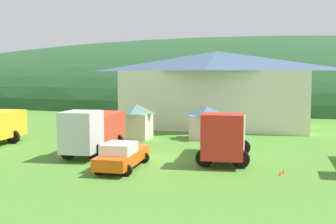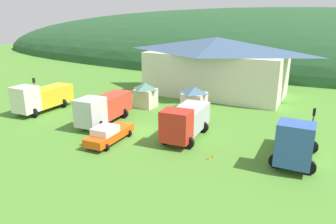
{
  "view_description": "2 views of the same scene",
  "coord_description": "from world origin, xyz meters",
  "px_view_note": "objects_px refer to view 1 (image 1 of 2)",
  "views": [
    {
      "loc": [
        8.19,
        -26.68,
        5.69
      ],
      "look_at": [
        0.27,
        2.27,
        2.97
      ],
      "focal_mm": 44.91,
      "sensor_mm": 36.0,
      "label": 1
    },
    {
      "loc": [
        15.7,
        -24.03,
        10.97
      ],
      "look_at": [
        2.19,
        1.83,
        1.88
      ],
      "focal_mm": 33.17,
      "sensor_mm": 36.0,
      "label": 2
    }
  ],
  "objects_px": {
    "depot_building": "(217,88)",
    "play_shed_pink": "(206,122)",
    "crane_truck_red": "(225,135)",
    "traffic_cone_mid_row": "(284,173)",
    "traffic_cone_near_pickup": "(280,176)",
    "play_shed_cream": "(137,121)",
    "service_pickup_orange": "(122,155)",
    "tow_truck_silver": "(93,130)"
  },
  "relations": [
    {
      "from": "service_pickup_orange",
      "to": "crane_truck_red",
      "type": "bearing_deg",
      "value": 123.92
    },
    {
      "from": "play_shed_cream",
      "to": "crane_truck_red",
      "type": "distance_m",
      "value": 11.24
    },
    {
      "from": "play_shed_pink",
      "to": "traffic_cone_mid_row",
      "type": "xyz_separation_m",
      "value": [
        6.54,
        -11.47,
        -1.49
      ]
    },
    {
      "from": "crane_truck_red",
      "to": "traffic_cone_mid_row",
      "type": "xyz_separation_m",
      "value": [
        3.75,
        -2.77,
        -1.72
      ]
    },
    {
      "from": "depot_building",
      "to": "tow_truck_silver",
      "type": "relative_size",
      "value": 2.63
    },
    {
      "from": "depot_building",
      "to": "service_pickup_orange",
      "type": "distance_m",
      "value": 22.23
    },
    {
      "from": "play_shed_pink",
      "to": "traffic_cone_mid_row",
      "type": "distance_m",
      "value": 13.28
    },
    {
      "from": "crane_truck_red",
      "to": "traffic_cone_near_pickup",
      "type": "relative_size",
      "value": 11.73
    },
    {
      "from": "play_shed_cream",
      "to": "service_pickup_orange",
      "type": "distance_m",
      "value": 11.73
    },
    {
      "from": "tow_truck_silver",
      "to": "traffic_cone_near_pickup",
      "type": "height_order",
      "value": "tow_truck_silver"
    },
    {
      "from": "traffic_cone_mid_row",
      "to": "play_shed_cream",
      "type": "bearing_deg",
      "value": 141.48
    },
    {
      "from": "play_shed_cream",
      "to": "traffic_cone_near_pickup",
      "type": "bearing_deg",
      "value": -40.49
    },
    {
      "from": "play_shed_cream",
      "to": "crane_truck_red",
      "type": "height_order",
      "value": "crane_truck_red"
    },
    {
      "from": "traffic_cone_near_pickup",
      "to": "tow_truck_silver",
      "type": "bearing_deg",
      "value": 166.37
    },
    {
      "from": "play_shed_cream",
      "to": "traffic_cone_near_pickup",
      "type": "relative_size",
      "value": 5.09
    },
    {
      "from": "depot_building",
      "to": "play_shed_cream",
      "type": "bearing_deg",
      "value": -117.01
    },
    {
      "from": "play_shed_pink",
      "to": "traffic_cone_mid_row",
      "type": "height_order",
      "value": "play_shed_pink"
    },
    {
      "from": "tow_truck_silver",
      "to": "play_shed_cream",
      "type": "bearing_deg",
      "value": 170.67
    },
    {
      "from": "tow_truck_silver",
      "to": "traffic_cone_mid_row",
      "type": "xyz_separation_m",
      "value": [
        13.09,
        -2.57,
        -1.75
      ]
    },
    {
      "from": "play_shed_cream",
      "to": "crane_truck_red",
      "type": "relative_size",
      "value": 0.43
    },
    {
      "from": "traffic_cone_near_pickup",
      "to": "play_shed_pink",
      "type": "bearing_deg",
      "value": 117.86
    },
    {
      "from": "depot_building",
      "to": "tow_truck_silver",
      "type": "xyz_separation_m",
      "value": [
        -6.04,
        -17.9,
        -2.43
      ]
    },
    {
      "from": "service_pickup_orange",
      "to": "traffic_cone_near_pickup",
      "type": "height_order",
      "value": "service_pickup_orange"
    },
    {
      "from": "depot_building",
      "to": "service_pickup_orange",
      "type": "bearing_deg",
      "value": -96.06
    },
    {
      "from": "play_shed_cream",
      "to": "play_shed_pink",
      "type": "distance_m",
      "value": 6.1
    },
    {
      "from": "depot_building",
      "to": "play_shed_cream",
      "type": "relative_size",
      "value": 6.59
    },
    {
      "from": "play_shed_pink",
      "to": "traffic_cone_near_pickup",
      "type": "bearing_deg",
      "value": -62.14
    },
    {
      "from": "crane_truck_red",
      "to": "traffic_cone_near_pickup",
      "type": "distance_m",
      "value": 5.18
    },
    {
      "from": "depot_building",
      "to": "play_shed_pink",
      "type": "relative_size",
      "value": 7.04
    },
    {
      "from": "depot_building",
      "to": "play_shed_pink",
      "type": "height_order",
      "value": "depot_building"
    },
    {
      "from": "play_shed_pink",
      "to": "play_shed_cream",
      "type": "bearing_deg",
      "value": -165.15
    },
    {
      "from": "depot_building",
      "to": "tow_truck_silver",
      "type": "height_order",
      "value": "depot_building"
    },
    {
      "from": "crane_truck_red",
      "to": "traffic_cone_near_pickup",
      "type": "xyz_separation_m",
      "value": [
        3.57,
        -3.34,
        -1.72
      ]
    },
    {
      "from": "play_shed_pink",
      "to": "tow_truck_silver",
      "type": "xyz_separation_m",
      "value": [
        -6.55,
        -8.9,
        0.26
      ]
    },
    {
      "from": "play_shed_pink",
      "to": "traffic_cone_near_pickup",
      "type": "distance_m",
      "value": 13.69
    },
    {
      "from": "crane_truck_red",
      "to": "traffic_cone_mid_row",
      "type": "bearing_deg",
      "value": 49.69
    },
    {
      "from": "play_shed_pink",
      "to": "service_pickup_orange",
      "type": "bearing_deg",
      "value": -102.43
    },
    {
      "from": "play_shed_pink",
      "to": "service_pickup_orange",
      "type": "height_order",
      "value": "play_shed_pink"
    },
    {
      "from": "depot_building",
      "to": "crane_truck_red",
      "type": "bearing_deg",
      "value": -79.44
    },
    {
      "from": "play_shed_pink",
      "to": "service_pickup_orange",
      "type": "xyz_separation_m",
      "value": [
        -2.83,
        -12.86,
        -0.66
      ]
    },
    {
      "from": "traffic_cone_near_pickup",
      "to": "traffic_cone_mid_row",
      "type": "bearing_deg",
      "value": 71.94
    },
    {
      "from": "depot_building",
      "to": "crane_truck_red",
      "type": "xyz_separation_m",
      "value": [
        3.3,
        -17.69,
        -2.46
      ]
    }
  ]
}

